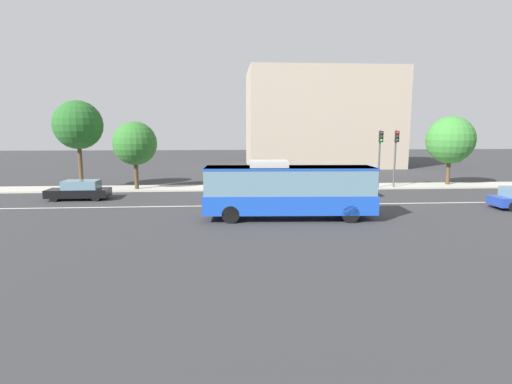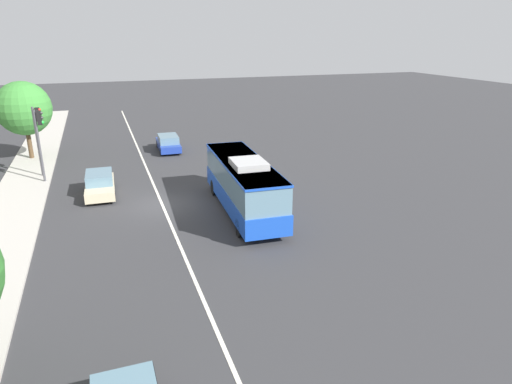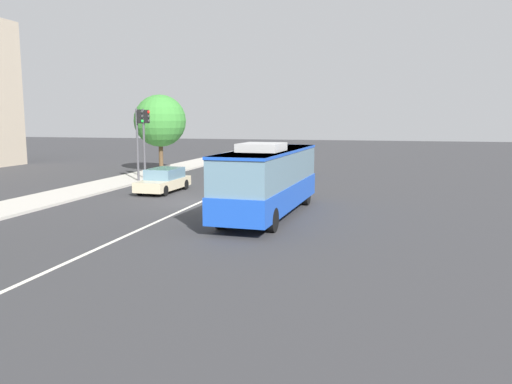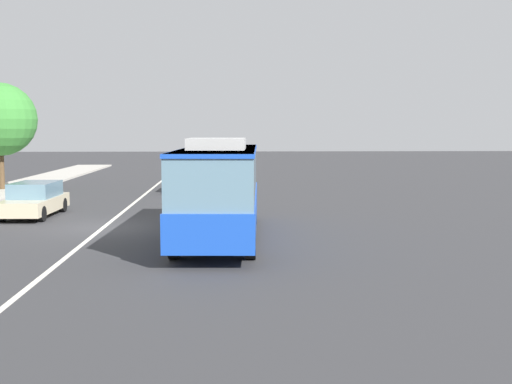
{
  "view_description": "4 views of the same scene",
  "coord_description": "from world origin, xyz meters",
  "px_view_note": "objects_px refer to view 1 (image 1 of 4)",
  "views": [
    {
      "loc": [
        -6.35,
        -28.05,
        5.24
      ],
      "look_at": [
        -4.72,
        -5.43,
        1.78
      ],
      "focal_mm": 28.69,
      "sensor_mm": 36.0,
      "label": 1
    },
    {
      "loc": [
        -26.73,
        3.18,
        10.1
      ],
      "look_at": [
        -3.93,
        -4.83,
        1.58
      ],
      "focal_mm": 31.68,
      "sensor_mm": 36.0,
      "label": 2
    },
    {
      "loc": [
        -25.97,
        -9.72,
        4.58
      ],
      "look_at": [
        -2.73,
        -3.85,
        1.1
      ],
      "focal_mm": 36.07,
      "sensor_mm": 36.0,
      "label": 3
    },
    {
      "loc": [
        -24.22,
        -4.74,
        3.77
      ],
      "look_at": [
        -3.38,
        -5.68,
        1.68
      ],
      "focal_mm": 44.57,
      "sensor_mm": 36.0,
      "label": 4
    }
  ],
  "objects_px": {
    "transit_bus": "(289,189)",
    "traffic_light_near_corner": "(380,149)",
    "street_tree_kerbside_left": "(78,125)",
    "street_tree_kerbside_right": "(450,140)",
    "traffic_light_mid_block": "(396,149)",
    "sedan_beige": "(348,187)",
    "street_tree_kerbside_centre": "(135,144)",
    "sedan_black": "(79,190)"
  },
  "relations": [
    {
      "from": "transit_bus",
      "to": "traffic_light_near_corner",
      "type": "height_order",
      "value": "traffic_light_near_corner"
    },
    {
      "from": "street_tree_kerbside_left",
      "to": "street_tree_kerbside_right",
      "type": "xyz_separation_m",
      "value": [
        33.8,
        -0.47,
        -1.34
      ]
    },
    {
      "from": "street_tree_kerbside_left",
      "to": "traffic_light_mid_block",
      "type": "bearing_deg",
      "value": -4.0
    },
    {
      "from": "sedan_beige",
      "to": "street_tree_kerbside_centre",
      "type": "bearing_deg",
      "value": -12.36
    },
    {
      "from": "street_tree_kerbside_left",
      "to": "street_tree_kerbside_centre",
      "type": "height_order",
      "value": "street_tree_kerbside_left"
    },
    {
      "from": "sedan_beige",
      "to": "traffic_light_mid_block",
      "type": "xyz_separation_m",
      "value": [
        5.4,
        3.8,
        2.84
      ]
    },
    {
      "from": "transit_bus",
      "to": "traffic_light_mid_block",
      "type": "relative_size",
      "value": 1.94
    },
    {
      "from": "traffic_light_near_corner",
      "to": "street_tree_kerbside_left",
      "type": "relative_size",
      "value": 0.67
    },
    {
      "from": "sedan_black",
      "to": "traffic_light_mid_block",
      "type": "xyz_separation_m",
      "value": [
        26.11,
        4.03,
        2.84
      ]
    },
    {
      "from": "sedan_black",
      "to": "traffic_light_near_corner",
      "type": "height_order",
      "value": "traffic_light_near_corner"
    },
    {
      "from": "transit_bus",
      "to": "sedan_beige",
      "type": "height_order",
      "value": "transit_bus"
    },
    {
      "from": "transit_bus",
      "to": "street_tree_kerbside_right",
      "type": "bearing_deg",
      "value": 40.66
    },
    {
      "from": "street_tree_kerbside_centre",
      "to": "sedan_beige",
      "type": "bearing_deg",
      "value": -14.02
    },
    {
      "from": "sedan_black",
      "to": "traffic_light_mid_block",
      "type": "height_order",
      "value": "traffic_light_mid_block"
    },
    {
      "from": "street_tree_kerbside_right",
      "to": "sedan_beige",
      "type": "bearing_deg",
      "value": -154.74
    },
    {
      "from": "sedan_beige",
      "to": "sedan_black",
      "type": "bearing_deg",
      "value": 2.32
    },
    {
      "from": "transit_bus",
      "to": "street_tree_kerbside_left",
      "type": "relative_size",
      "value": 1.3
    },
    {
      "from": "street_tree_kerbside_centre",
      "to": "sedan_black",
      "type": "bearing_deg",
      "value": -125.39
    },
    {
      "from": "sedan_black",
      "to": "traffic_light_near_corner",
      "type": "distance_m",
      "value": 25.02
    },
    {
      "from": "sedan_beige",
      "to": "transit_bus",
      "type": "bearing_deg",
      "value": 54.96
    },
    {
      "from": "traffic_light_mid_block",
      "to": "street_tree_kerbside_left",
      "type": "xyz_separation_m",
      "value": [
        -28.0,
        1.96,
        2.08
      ]
    },
    {
      "from": "sedan_beige",
      "to": "street_tree_kerbside_right",
      "type": "distance_m",
      "value": 12.89
    },
    {
      "from": "traffic_light_near_corner",
      "to": "transit_bus",
      "type": "bearing_deg",
      "value": -36.72
    },
    {
      "from": "sedan_black",
      "to": "street_tree_kerbside_centre",
      "type": "height_order",
      "value": "street_tree_kerbside_centre"
    },
    {
      "from": "traffic_light_near_corner",
      "to": "street_tree_kerbside_centre",
      "type": "distance_m",
      "value": 21.33
    },
    {
      "from": "street_tree_kerbside_right",
      "to": "transit_bus",
      "type": "bearing_deg",
      "value": -142.24
    },
    {
      "from": "sedan_beige",
      "to": "street_tree_kerbside_left",
      "type": "distance_m",
      "value": 23.83
    },
    {
      "from": "transit_bus",
      "to": "sedan_black",
      "type": "distance_m",
      "value": 16.7
    },
    {
      "from": "sedan_black",
      "to": "traffic_light_near_corner",
      "type": "bearing_deg",
      "value": -171.73
    },
    {
      "from": "transit_bus",
      "to": "traffic_light_mid_block",
      "type": "xyz_separation_m",
      "value": [
        11.38,
        11.81,
        1.75
      ]
    },
    {
      "from": "sedan_black",
      "to": "transit_bus",
      "type": "bearing_deg",
      "value": 151.68
    },
    {
      "from": "transit_bus",
      "to": "traffic_light_near_corner",
      "type": "bearing_deg",
      "value": 52.5
    },
    {
      "from": "transit_bus",
      "to": "sedan_beige",
      "type": "distance_m",
      "value": 10.06
    },
    {
      "from": "traffic_light_mid_block",
      "to": "street_tree_kerbside_centre",
      "type": "xyz_separation_m",
      "value": [
        -22.84,
        0.56,
        0.5
      ]
    },
    {
      "from": "traffic_light_mid_block",
      "to": "street_tree_kerbside_right",
      "type": "bearing_deg",
      "value": 108.98
    },
    {
      "from": "street_tree_kerbside_centre",
      "to": "street_tree_kerbside_right",
      "type": "height_order",
      "value": "street_tree_kerbside_right"
    },
    {
      "from": "transit_bus",
      "to": "street_tree_kerbside_left",
      "type": "height_order",
      "value": "street_tree_kerbside_left"
    },
    {
      "from": "transit_bus",
      "to": "street_tree_kerbside_right",
      "type": "relative_size",
      "value": 1.56
    },
    {
      "from": "traffic_light_mid_block",
      "to": "street_tree_kerbside_left",
      "type": "distance_m",
      "value": 28.14
    },
    {
      "from": "sedan_black",
      "to": "street_tree_kerbside_left",
      "type": "relative_size",
      "value": 0.58
    },
    {
      "from": "street_tree_kerbside_left",
      "to": "sedan_black",
      "type": "bearing_deg",
      "value": -72.49
    },
    {
      "from": "sedan_beige",
      "to": "street_tree_kerbside_centre",
      "type": "xyz_separation_m",
      "value": [
        -17.45,
        4.36,
        3.34
      ]
    }
  ]
}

